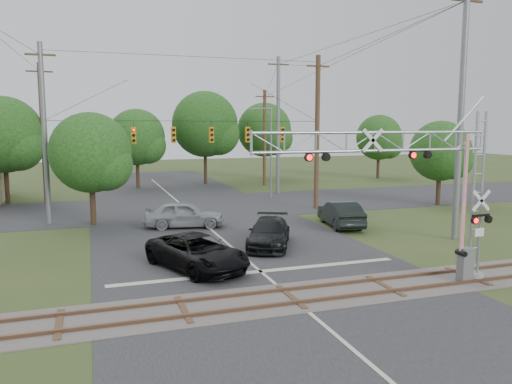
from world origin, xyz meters
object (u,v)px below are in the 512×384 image
object	(u,v)px
traffic_signal_span	(205,134)
pickup_black	(197,252)
sedan_silver	(184,214)
streetlight	(269,148)
car_dark	(269,233)
crossing_gantry	(417,180)

from	to	relation	value
traffic_signal_span	pickup_black	size ratio (longest dim) A/B	3.51
sedan_silver	streetlight	distance (m)	14.15
car_dark	streetlight	size ratio (longest dim) A/B	0.63
crossing_gantry	traffic_signal_span	xyz separation A→B (m)	(-4.10, 18.36, 1.49)
car_dark	streetlight	xyz separation A→B (m)	(5.96, 16.39, 3.72)
pickup_black	streetlight	distance (m)	22.27
sedan_silver	pickup_black	bearing A→B (deg)	-175.85
car_dark	streetlight	bearing A→B (deg)	94.80
pickup_black	crossing_gantry	bearing A→B (deg)	-56.36
traffic_signal_span	streetlight	bearing A→B (deg)	41.34
traffic_signal_span	car_dark	world-z (taller)	traffic_signal_span
traffic_signal_span	pickup_black	xyz separation A→B (m)	(-3.43, -13.17, -4.98)
traffic_signal_span	car_dark	bearing A→B (deg)	-84.18
streetlight	crossing_gantry	bearing A→B (deg)	-96.74
car_dark	crossing_gantry	bearing A→B (deg)	-44.58
traffic_signal_span	pickup_black	bearing A→B (deg)	-104.59
crossing_gantry	pickup_black	xyz separation A→B (m)	(-7.53, 5.19, -3.49)
pickup_black	sedan_silver	world-z (taller)	sedan_silver
crossing_gantry	sedan_silver	world-z (taller)	crossing_gantry
traffic_signal_span	pickup_black	world-z (taller)	traffic_signal_span
traffic_signal_span	pickup_black	distance (m)	14.49
crossing_gantry	streetlight	bearing A→B (deg)	83.26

